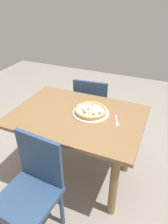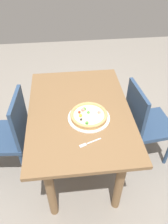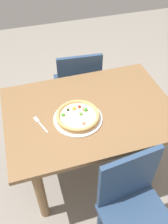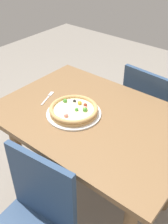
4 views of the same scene
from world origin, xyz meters
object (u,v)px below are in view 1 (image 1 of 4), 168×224
object	(u,v)px
plate	(91,113)
pizza	(91,110)
dining_table	(78,128)
chair_far	(33,187)
fork	(117,121)
chair_near	(92,108)

from	to	relation	value
plate	pizza	world-z (taller)	pizza
dining_table	plate	xyz separation A→B (m)	(-0.10, -0.06, 0.15)
chair_far	pizza	distance (m)	0.78
chair_far	plate	bearing A→B (deg)	-100.31
chair_far	pizza	bearing A→B (deg)	-100.30
dining_table	chair_far	world-z (taller)	chair_far
dining_table	pizza	distance (m)	0.21
plate	pizza	bearing A→B (deg)	65.42
dining_table	fork	bearing A→B (deg)	-175.05
fork	dining_table	bearing A→B (deg)	-105.36
dining_table	plate	size ratio (longest dim) A/B	3.59
pizza	plate	bearing A→B (deg)	-114.58
chair_near	dining_table	bearing A→B (deg)	-87.90
pizza	chair_near	bearing A→B (deg)	-71.11
dining_table	chair_near	size ratio (longest dim) A/B	1.33
chair_near	pizza	xyz separation A→B (m)	(-0.19, 0.56, 0.32)
plate	chair_near	bearing A→B (deg)	-71.05
dining_table	plate	world-z (taller)	plate
dining_table	chair_far	bearing A→B (deg)	82.33
pizza	fork	distance (m)	0.25
chair_far	fork	xyz separation A→B (m)	(-0.43, -0.65, 0.29)
chair_far	pizza	world-z (taller)	chair_far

